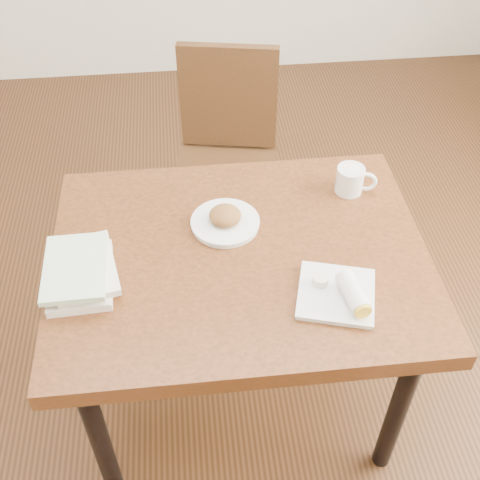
{
  "coord_description": "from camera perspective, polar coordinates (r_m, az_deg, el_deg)",
  "views": [
    {
      "loc": [
        -0.13,
        -1.25,
        2.03
      ],
      "look_at": [
        0.0,
        0.0,
        0.8
      ],
      "focal_mm": 45.0,
      "sensor_mm": 36.0,
      "label": 1
    }
  ],
  "objects": [
    {
      "name": "table",
      "position": [
        1.85,
        -0.0,
        -2.98
      ],
      "size": [
        1.12,
        0.87,
        0.75
      ],
      "color": "brown",
      "rests_on": "ground"
    },
    {
      "name": "chair_far",
      "position": [
        2.53,
        -1.28,
        8.6
      ],
      "size": [
        0.49,
        0.49,
        0.95
      ],
      "color": "#432913",
      "rests_on": "ground"
    },
    {
      "name": "plate_scone",
      "position": [
        1.86,
        -1.42,
        1.9
      ],
      "size": [
        0.22,
        0.22,
        0.07
      ],
      "color": "white",
      "rests_on": "table"
    },
    {
      "name": "plate_burrito",
      "position": [
        1.67,
        9.57,
        -5.02
      ],
      "size": [
        0.26,
        0.26,
        0.07
      ],
      "color": "white",
      "rests_on": "table"
    },
    {
      "name": "book_stack",
      "position": [
        1.75,
        -14.9,
        -2.9
      ],
      "size": [
        0.22,
        0.28,
        0.07
      ],
      "color": "white",
      "rests_on": "table"
    },
    {
      "name": "ground",
      "position": [
        2.39,
        -0.0,
        -13.96
      ],
      "size": [
        4.0,
        5.0,
        0.01
      ],
      "primitive_type": "cube",
      "color": "#472814",
      "rests_on": "ground"
    },
    {
      "name": "coffee_mug",
      "position": [
        2.0,
        10.5,
        5.67
      ],
      "size": [
        0.13,
        0.09,
        0.09
      ],
      "color": "white",
      "rests_on": "table"
    }
  ]
}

